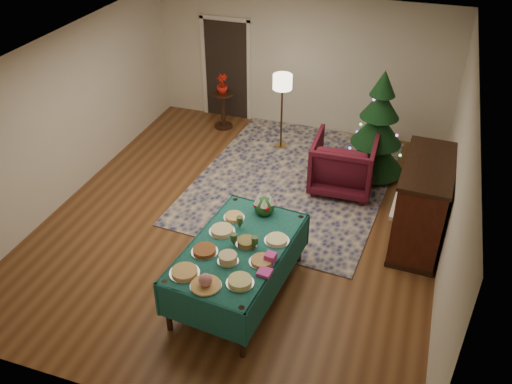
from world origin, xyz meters
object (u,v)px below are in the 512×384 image
(buffet_table, at_px, (238,256))
(floor_lamp, at_px, (282,86))
(gift_box, at_px, (270,257))
(armchair, at_px, (344,162))
(potted_plant, at_px, (222,88))
(piano, at_px, (422,205))
(christmas_tree, at_px, (377,130))
(side_table, at_px, (223,111))

(buffet_table, height_order, floor_lamp, floor_lamp)
(gift_box, height_order, armchair, armchair)
(buffet_table, relative_size, potted_plant, 5.35)
(armchair, xyz_separation_m, piano, (1.34, -1.08, 0.13))
(potted_plant, height_order, piano, piano)
(potted_plant, bearing_deg, piano, -32.17)
(gift_box, height_order, christmas_tree, christmas_tree)
(floor_lamp, distance_m, potted_plant, 1.50)
(gift_box, xyz_separation_m, floor_lamp, (-1.08, 4.20, 0.41))
(armchair, bearing_deg, side_table, -30.08)
(floor_lamp, height_order, christmas_tree, christmas_tree)
(side_table, height_order, christmas_tree, christmas_tree)
(gift_box, relative_size, floor_lamp, 0.09)
(potted_plant, distance_m, christmas_tree, 3.34)
(buffet_table, bearing_deg, christmas_tree, 71.26)
(buffet_table, relative_size, side_table, 2.90)
(buffet_table, height_order, piano, piano)
(armchair, height_order, floor_lamp, floor_lamp)
(christmas_tree, bearing_deg, floor_lamp, 166.65)
(buffet_table, bearing_deg, side_table, 113.83)
(floor_lamp, xyz_separation_m, piano, (2.76, -2.17, -0.60))
(side_table, bearing_deg, christmas_tree, -15.13)
(side_table, relative_size, piano, 0.47)
(gift_box, bearing_deg, side_table, 117.98)
(buffet_table, bearing_deg, potted_plant, 113.83)
(gift_box, xyz_separation_m, armchair, (0.34, 3.11, -0.32))
(gift_box, xyz_separation_m, christmas_tree, (0.76, 3.76, 0.03))
(floor_lamp, bearing_deg, buffet_table, -81.42)
(floor_lamp, xyz_separation_m, side_table, (-1.38, 0.43, -0.90))
(christmas_tree, bearing_deg, buffet_table, -108.74)
(gift_box, bearing_deg, floor_lamp, 104.49)
(potted_plant, distance_m, piano, 4.89)
(armchair, relative_size, floor_lamp, 0.72)
(piano, bearing_deg, side_table, 147.83)
(potted_plant, height_order, christmas_tree, christmas_tree)
(christmas_tree, distance_m, piano, 1.97)
(buffet_table, bearing_deg, armchair, 74.88)
(armchair, distance_m, potted_plant, 3.20)
(side_table, height_order, potted_plant, potted_plant)
(christmas_tree, bearing_deg, piano, -62.21)
(gift_box, distance_m, potted_plant, 5.24)
(buffet_table, height_order, christmas_tree, christmas_tree)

